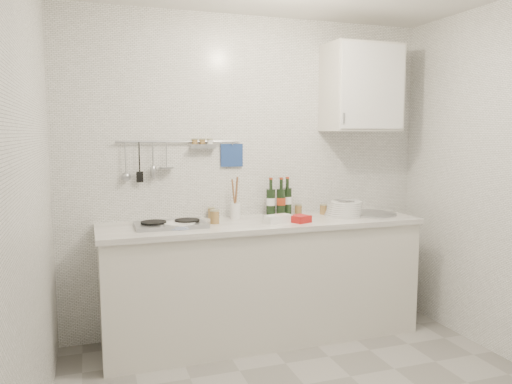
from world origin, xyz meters
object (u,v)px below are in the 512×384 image
plate_stack_sink (345,209)px  wall_cabinet (362,88)px  plate_stack_hob (179,225)px  wine_bottles (280,197)px  utensil_crock (235,209)px

plate_stack_sink → wall_cabinet: bearing=26.1°
plate_stack_hob → wine_bottles: 0.91m
wine_bottles → utensil_crock: utensil_crock is taller
plate_stack_sink → wine_bottles: 0.54m
wall_cabinet → plate_stack_hob: wall_cabinet is taller
plate_stack_hob → utensil_crock: bearing=25.3°
wall_cabinet → plate_stack_hob: 1.86m
plate_stack_hob → plate_stack_sink: plate_stack_sink is taller
plate_stack_hob → wine_bottles: size_ratio=0.79×
wall_cabinet → plate_stack_hob: bearing=-173.7°
wall_cabinet → utensil_crock: 1.43m
plate_stack_hob → utensil_crock: 0.54m
wall_cabinet → plate_stack_sink: wall_cabinet is taller
plate_stack_sink → utensil_crock: bearing=170.5°
wall_cabinet → wine_bottles: (-0.69, 0.06, -0.87)m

